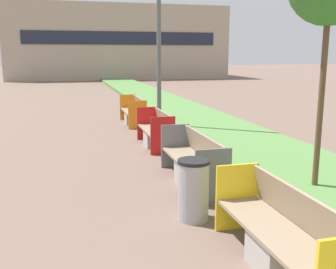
{
  "coord_description": "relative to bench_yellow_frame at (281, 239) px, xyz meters",
  "views": [
    {
      "loc": [
        -1.32,
        0.57,
        2.41
      ],
      "look_at": [
        0.9,
        9.17,
        0.6
      ],
      "focal_mm": 42.0,
      "sensor_mm": 36.0,
      "label": 1
    }
  ],
  "objects": [
    {
      "name": "bench_red_frame",
      "position": [
        -0.0,
        6.38,
        -0.01
      ],
      "size": [
        0.65,
        1.88,
        0.94
      ],
      "color": "#ADA8A0",
      "rests_on": "ground"
    },
    {
      "name": "bench_yellow_frame",
      "position": [
        0.0,
        0.0,
        0.0
      ],
      "size": [
        0.65,
        2.27,
        0.94
      ],
      "color": "#ADA8A0",
      "rests_on": "ground"
    },
    {
      "name": "bench_grey_frame",
      "position": [
        0.0,
        3.19,
        0.0
      ],
      "size": [
        0.65,
        2.34,
        0.94
      ],
      "color": "#ADA8A0",
      "rests_on": "ground"
    },
    {
      "name": "planter_grass_strip",
      "position": [
        2.26,
        7.78,
        -0.28
      ],
      "size": [
        2.8,
        120.0,
        0.18
      ],
      "color": "#568442",
      "rests_on": "ground"
    },
    {
      "name": "litter_bin",
      "position": [
        -0.53,
        1.58,
        0.09
      ],
      "size": [
        0.48,
        0.48,
        0.92
      ],
      "color": "#9EA0A5",
      "rests_on": "ground"
    },
    {
      "name": "bench_orange_frame",
      "position": [
        -0.0,
        9.98,
        -0.01
      ],
      "size": [
        0.65,
        2.09,
        0.94
      ],
      "color": "#ADA8A0",
      "rests_on": "ground"
    },
    {
      "name": "building_backdrop",
      "position": [
        3.06,
        38.53,
        3.2
      ],
      "size": [
        21.53,
        8.9,
        7.15
      ],
      "color": "tan",
      "rests_on": "ground"
    }
  ]
}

